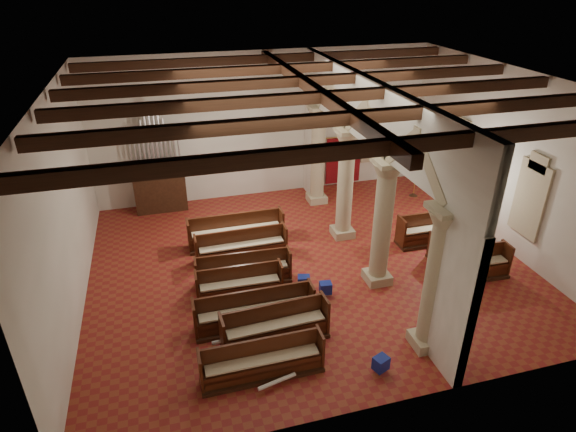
# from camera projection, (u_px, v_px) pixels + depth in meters

# --- Properties ---
(floor) EXTENTS (14.00, 14.00, 0.00)m
(floor) POSITION_uv_depth(u_px,v_px,m) (308.00, 264.00, 16.06)
(floor) COLOR maroon
(floor) RESTS_ON ground
(ceiling) EXTENTS (14.00, 14.00, 0.00)m
(ceiling) POSITION_uv_depth(u_px,v_px,m) (312.00, 82.00, 13.29)
(ceiling) COLOR black
(ceiling) RESTS_ON wall_back
(wall_back) EXTENTS (14.00, 0.02, 6.00)m
(wall_back) POSITION_uv_depth(u_px,v_px,m) (266.00, 126.00, 19.80)
(wall_back) COLOR white
(wall_back) RESTS_ON floor
(wall_front) EXTENTS (14.00, 0.02, 6.00)m
(wall_front) POSITION_uv_depth(u_px,v_px,m) (402.00, 297.00, 9.55)
(wall_front) COLOR white
(wall_front) RESTS_ON floor
(wall_left) EXTENTS (0.02, 12.00, 6.00)m
(wall_left) POSITION_uv_depth(u_px,v_px,m) (64.00, 209.00, 13.02)
(wall_left) COLOR white
(wall_left) RESTS_ON floor
(wall_right) EXTENTS (0.02, 12.00, 6.00)m
(wall_right) POSITION_uv_depth(u_px,v_px,m) (506.00, 160.00, 16.33)
(wall_right) COLOR white
(wall_right) RESTS_ON floor
(ceiling_beams) EXTENTS (13.80, 11.80, 0.30)m
(ceiling_beams) POSITION_uv_depth(u_px,v_px,m) (312.00, 88.00, 13.37)
(ceiling_beams) COLOR #3B2012
(ceiling_beams) RESTS_ON wall_back
(arcade) EXTENTS (0.90, 11.90, 6.00)m
(arcade) POSITION_uv_depth(u_px,v_px,m) (366.00, 159.00, 14.84)
(arcade) COLOR tan
(arcade) RESTS_ON floor
(window_right_a) EXTENTS (0.03, 1.00, 2.20)m
(window_right_a) POSITION_uv_depth(u_px,v_px,m) (531.00, 199.00, 15.41)
(window_right_a) COLOR #316E4E
(window_right_a) RESTS_ON wall_right
(window_right_b) EXTENTS (0.03, 1.00, 2.20)m
(window_right_b) POSITION_uv_depth(u_px,v_px,m) (460.00, 157.00, 18.83)
(window_right_b) COLOR #316E4E
(window_right_b) RESTS_ON wall_right
(window_back) EXTENTS (1.00, 0.03, 2.20)m
(window_back) POSITION_uv_depth(u_px,v_px,m) (376.00, 134.00, 21.34)
(window_back) COLOR #316E4E
(window_back) RESTS_ON wall_back
(pipe_organ) EXTENTS (2.10, 0.85, 4.40)m
(pipe_organ) POSITION_uv_depth(u_px,v_px,m) (159.00, 178.00, 19.07)
(pipe_organ) COLOR #3B2012
(pipe_organ) RESTS_ON floor
(lectern) EXTENTS (0.64, 0.68, 1.30)m
(lectern) POSITION_uv_depth(u_px,v_px,m) (178.00, 195.00, 19.60)
(lectern) COLOR #322010
(lectern) RESTS_ON floor
(dossal_curtain) EXTENTS (1.80, 0.07, 2.17)m
(dossal_curtain) POSITION_uv_depth(u_px,v_px,m) (343.00, 160.00, 21.41)
(dossal_curtain) COLOR maroon
(dossal_curtain) RESTS_ON floor
(processional_banner) EXTENTS (0.55, 0.70, 2.45)m
(processional_banner) POSITION_uv_depth(u_px,v_px,m) (416.00, 178.00, 20.47)
(processional_banner) COLOR #3B2012
(processional_banner) RESTS_ON floor
(hymnal_box_a) EXTENTS (0.44, 0.40, 0.36)m
(hymnal_box_a) POSITION_uv_depth(u_px,v_px,m) (381.00, 363.00, 11.67)
(hymnal_box_a) COLOR #162197
(hymnal_box_a) RESTS_ON floor
(hymnal_box_b) EXTENTS (0.38, 0.33, 0.35)m
(hymnal_box_b) POSITION_uv_depth(u_px,v_px,m) (326.00, 288.00, 14.41)
(hymnal_box_b) COLOR #162C98
(hymnal_box_b) RESTS_ON floor
(hymnal_box_c) EXTENTS (0.43, 0.38, 0.37)m
(hymnal_box_c) POSITION_uv_depth(u_px,v_px,m) (304.00, 281.00, 14.69)
(hymnal_box_c) COLOR #19169A
(hymnal_box_c) RESTS_ON floor
(tube_heater_a) EXTENTS (0.97, 0.32, 0.10)m
(tube_heater_a) POSITION_uv_depth(u_px,v_px,m) (277.00, 381.00, 11.32)
(tube_heater_a) COLOR white
(tube_heater_a) RESTS_ON floor
(tube_heater_b) EXTENTS (1.03, 0.14, 0.10)m
(tube_heater_b) POSITION_uv_depth(u_px,v_px,m) (231.00, 339.00, 12.59)
(tube_heater_b) COLOR silver
(tube_heater_b) RESTS_ON floor
(nave_pew_0) EXTENTS (3.00, 0.69, 1.00)m
(nave_pew_0) POSITION_uv_depth(u_px,v_px,m) (262.00, 365.00, 11.56)
(nave_pew_0) COLOR #3B2012
(nave_pew_0) RESTS_ON floor
(nave_pew_1) EXTENTS (2.88, 0.88, 1.09)m
(nave_pew_1) POSITION_uv_depth(u_px,v_px,m) (275.00, 330.00, 12.61)
(nave_pew_1) COLOR #3B2012
(nave_pew_1) RESTS_ON floor
(nave_pew_2) EXTENTS (3.31, 0.72, 1.06)m
(nave_pew_2) POSITION_uv_depth(u_px,v_px,m) (255.00, 315.00, 13.18)
(nave_pew_2) COLOR #3B2012
(nave_pew_2) RESTS_ON floor
(nave_pew_3) EXTENTS (2.59, 0.74, 1.01)m
(nave_pew_3) POSITION_uv_depth(u_px,v_px,m) (240.00, 288.00, 14.31)
(nave_pew_3) COLOR #3B2012
(nave_pew_3) RESTS_ON floor
(nave_pew_4) EXTENTS (2.99, 0.80, 1.01)m
(nave_pew_4) POSITION_uv_depth(u_px,v_px,m) (244.00, 274.00, 14.97)
(nave_pew_4) COLOR #3B2012
(nave_pew_4) RESTS_ON floor
(nave_pew_5) EXTENTS (3.10, 0.74, 1.04)m
(nave_pew_5) POSITION_uv_depth(u_px,v_px,m) (242.00, 250.00, 16.22)
(nave_pew_5) COLOR #3B2012
(nave_pew_5) RESTS_ON floor
(nave_pew_6) EXTENTS (3.38, 0.77, 1.14)m
(nave_pew_6) POSITION_uv_depth(u_px,v_px,m) (236.00, 235.00, 17.05)
(nave_pew_6) COLOR #3B2012
(nave_pew_6) RESTS_ON floor
(aisle_pew_0) EXTENTS (2.20, 0.80, 1.08)m
(aisle_pew_0) POSITION_uv_depth(u_px,v_px,m) (475.00, 267.00, 15.23)
(aisle_pew_0) COLOR #3B2012
(aisle_pew_0) RESTS_ON floor
(aisle_pew_1) EXTENTS (1.76, 0.77, 1.02)m
(aisle_pew_1) POSITION_uv_depth(u_px,v_px,m) (454.00, 248.00, 16.30)
(aisle_pew_1) COLOR #3B2012
(aisle_pew_1) RESTS_ON floor
(aisle_pew_2) EXTENTS (2.00, 0.75, 1.12)m
(aisle_pew_2) POSITION_uv_depth(u_px,v_px,m) (425.00, 234.00, 17.11)
(aisle_pew_2) COLOR #3B2012
(aisle_pew_2) RESTS_ON floor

